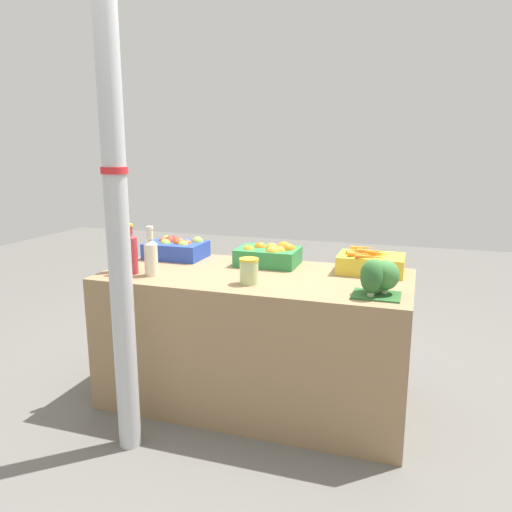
# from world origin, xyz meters

# --- Properties ---
(ground_plane) EXTENTS (10.00, 10.00, 0.00)m
(ground_plane) POSITION_xyz_m (0.00, 0.00, 0.00)
(ground_plane) COLOR #605E59
(market_table) EXTENTS (1.66, 0.78, 0.75)m
(market_table) POSITION_xyz_m (0.00, 0.00, 0.37)
(market_table) COLOR #937551
(market_table) RESTS_ON ground_plane
(support_pole) EXTENTS (0.12, 0.12, 2.41)m
(support_pole) POSITION_xyz_m (-0.44, -0.62, 1.21)
(support_pole) COLOR #B7BABF
(support_pole) RESTS_ON ground_plane
(apple_crate) EXTENTS (0.35, 0.26, 0.13)m
(apple_crate) POSITION_xyz_m (-0.60, 0.23, 0.81)
(apple_crate) COLOR #2847B7
(apple_crate) RESTS_ON market_table
(orange_crate) EXTENTS (0.35, 0.26, 0.13)m
(orange_crate) POSITION_xyz_m (0.01, 0.23, 0.81)
(orange_crate) COLOR #2D8442
(orange_crate) RESTS_ON market_table
(carrot_crate) EXTENTS (0.35, 0.27, 0.14)m
(carrot_crate) POSITION_xyz_m (0.59, 0.23, 0.80)
(carrot_crate) COLOR gold
(carrot_crate) RESTS_ON market_table
(broccoli_pile) EXTENTS (0.22, 0.19, 0.18)m
(broccoli_pile) POSITION_xyz_m (0.66, -0.20, 0.84)
(broccoli_pile) COLOR #2D602D
(broccoli_pile) RESTS_ON market_table
(juice_bottle_amber) EXTENTS (0.06, 0.06, 0.26)m
(juice_bottle_amber) POSITION_xyz_m (-0.76, -0.21, 0.86)
(juice_bottle_amber) COLOR gold
(juice_bottle_amber) RESTS_ON market_table
(juice_bottle_ruby) EXTENTS (0.08, 0.08, 0.27)m
(juice_bottle_ruby) POSITION_xyz_m (-0.65, -0.21, 0.86)
(juice_bottle_ruby) COLOR #B2333D
(juice_bottle_ruby) RESTS_ON market_table
(juice_bottle_cloudy) EXTENTS (0.07, 0.07, 0.27)m
(juice_bottle_cloudy) POSITION_xyz_m (-0.52, -0.21, 0.86)
(juice_bottle_cloudy) COLOR beige
(juice_bottle_cloudy) RESTS_ON market_table
(pickle_jar) EXTENTS (0.10, 0.10, 0.13)m
(pickle_jar) POSITION_xyz_m (0.03, -0.20, 0.81)
(pickle_jar) COLOR #B2C684
(pickle_jar) RESTS_ON market_table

